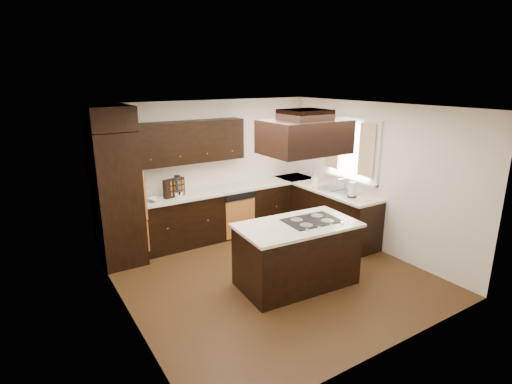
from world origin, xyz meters
TOP-DOWN VIEW (x-y plane):
  - floor at (0.00, 0.00)m, footprint 4.20×4.20m
  - ceiling at (0.00, 0.00)m, footprint 4.20×4.20m
  - wall_back at (0.00, 2.11)m, footprint 4.20×0.02m
  - wall_front at (0.00, -2.11)m, footprint 4.20×0.02m
  - wall_left at (-2.11, 0.00)m, footprint 0.02×4.20m
  - wall_right at (2.11, 0.00)m, footprint 0.02×4.20m
  - oven_column at (-1.78, 1.71)m, footprint 0.65×0.75m
  - wall_oven_face at (-1.43, 1.71)m, footprint 0.05×0.62m
  - base_cabinets_back at (0.03, 1.80)m, footprint 2.93×0.60m
  - base_cabinets_right at (1.80, 0.90)m, footprint 0.60×2.40m
  - countertop_back at (0.03, 1.79)m, footprint 2.93×0.63m
  - countertop_right at (1.79, 0.90)m, footprint 0.63×2.40m
  - upper_cabinets at (-0.43, 1.93)m, footprint 2.00×0.34m
  - dishwasher_front at (0.33, 1.50)m, footprint 0.60×0.05m
  - window_frame at (2.07, 0.55)m, footprint 0.06×1.32m
  - window_pane at (2.10, 0.55)m, footprint 0.00×1.20m
  - curtain_left at (2.01, 0.13)m, footprint 0.02×0.34m
  - curtain_right at (2.01, 0.97)m, footprint 0.02×0.34m
  - sink_rim at (1.80, 0.55)m, footprint 0.52×0.84m
  - island at (0.16, -0.39)m, footprint 1.68×0.99m
  - island_top at (0.16, -0.39)m, footprint 1.74×1.05m
  - cooktop at (0.40, -0.41)m, footprint 0.80×0.56m
  - range_hood at (0.10, -0.55)m, footprint 1.05×0.72m
  - hood_duct at (0.10, -0.55)m, footprint 0.55×0.50m
  - blender_base at (-0.77, 1.71)m, footprint 0.15×0.15m
  - blender_pitcher at (-0.77, 1.71)m, footprint 0.13×0.13m
  - spice_rack at (-0.81, 1.77)m, footprint 0.39×0.18m
  - mixing_bowl at (-1.16, 1.71)m, footprint 0.28×0.28m
  - soap_bottle at (1.78, 1.16)m, footprint 0.10×0.10m
  - paper_towel at (1.74, 0.14)m, footprint 0.16×0.16m

SIDE VIEW (x-z plane):
  - floor at x=0.00m, z-range -0.02..0.00m
  - dishwasher_front at x=0.33m, z-range 0.04..0.76m
  - base_cabinets_back at x=0.03m, z-range 0.00..0.88m
  - base_cabinets_right at x=1.80m, z-range 0.00..0.88m
  - island at x=0.16m, z-range 0.00..0.88m
  - countertop_back at x=0.03m, z-range 0.88..0.92m
  - countertop_right at x=1.79m, z-range 0.88..0.92m
  - island_top at x=0.16m, z-range 0.88..0.92m
  - sink_rim at x=1.80m, z-range 0.92..0.93m
  - cooktop at x=0.40m, z-range 0.92..0.93m
  - mixing_bowl at x=-1.16m, z-range 0.92..0.97m
  - blender_base at x=-0.77m, z-range 0.92..1.02m
  - soap_bottle at x=1.78m, z-range 0.92..1.12m
  - paper_towel at x=1.74m, z-range 0.92..1.18m
  - oven_column at x=-1.78m, z-range 0.00..2.12m
  - spice_rack at x=-0.81m, z-range 0.92..1.24m
  - wall_oven_face at x=-1.43m, z-range 0.73..1.51m
  - blender_pitcher at x=-0.77m, z-range 1.02..1.28m
  - wall_back at x=0.00m, z-range 0.00..2.50m
  - wall_front at x=0.00m, z-range 0.00..2.50m
  - wall_left at x=-2.11m, z-range 0.00..2.50m
  - wall_right at x=2.11m, z-range 0.00..2.50m
  - window_frame at x=2.07m, z-range 1.09..2.21m
  - window_pane at x=2.10m, z-range 1.15..2.15m
  - curtain_left at x=2.01m, z-range 1.25..2.15m
  - curtain_right at x=2.01m, z-range 1.25..2.15m
  - upper_cabinets at x=-0.43m, z-range 1.45..2.17m
  - range_hood at x=0.10m, z-range 1.95..2.37m
  - hood_duct at x=0.10m, z-range 2.37..2.50m
  - ceiling at x=0.00m, z-range 2.50..2.52m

